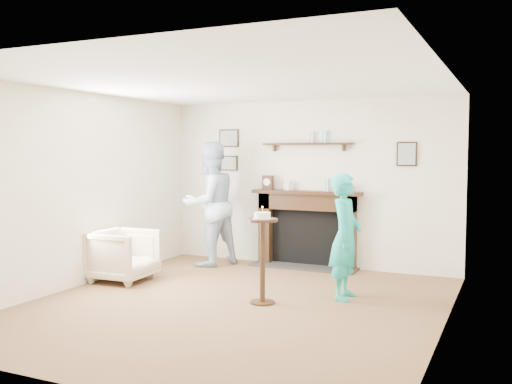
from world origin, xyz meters
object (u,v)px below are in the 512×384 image
pedestal_table (262,244)px  woman (345,298)px  armchair (124,281)px  man (210,265)px

pedestal_table → woman: bearing=36.9°
armchair → pedestal_table: size_ratio=0.68×
armchair → pedestal_table: (2.15, -0.25, 0.69)m
armchair → pedestal_table: bearing=-99.0°
man → pedestal_table: size_ratio=1.68×
armchair → woman: 2.97m
woman → pedestal_table: 1.21m
armchair → man: bearing=-22.2°
man → woman: (2.43, -1.09, 0.00)m
man → armchair: bearing=5.0°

